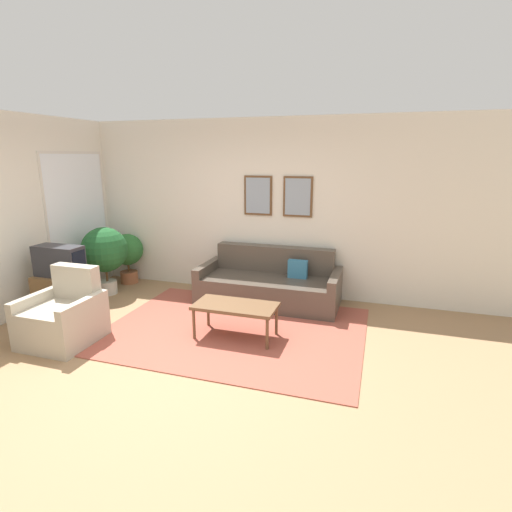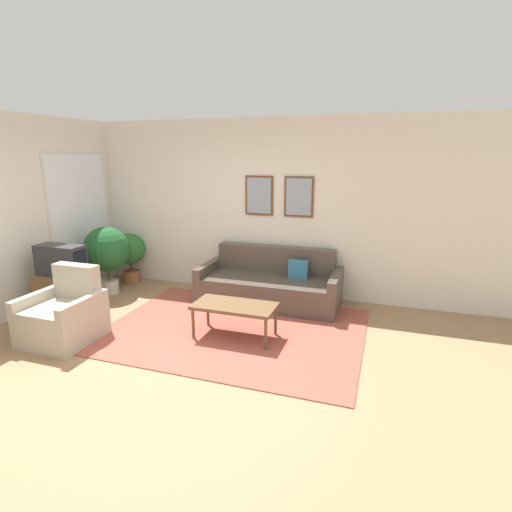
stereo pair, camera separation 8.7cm
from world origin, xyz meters
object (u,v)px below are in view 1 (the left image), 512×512
Objects in this scene: armchair at (64,318)px; potted_plant_tall at (105,251)px; tv at (59,261)px; coffee_table at (235,308)px; couch at (270,285)px.

potted_plant_tall is at bearing 93.54° from armchair.
tv is 0.61× the size of potted_plant_tall.
coffee_table is 1.50× the size of tv.
tv is at bearing -152.06° from couch.
tv is at bearing 115.25° from armchair.
potted_plant_tall is at bearing 160.80° from coffee_table.
coffee_table is at bearing 1.66° from tv.
coffee_table is at bearing -93.04° from couch.
potted_plant_tall is (-0.02, 0.94, -0.09)m from tv.
potted_plant_tall is (-2.50, 0.87, 0.31)m from coffee_table.
couch is at bearing 86.96° from coffee_table.
coffee_table is 2.66m from potted_plant_tall.
couch is 2.63m from potted_plant_tall.
tv is at bearing -88.72° from potted_plant_tall.
tv is (-2.54, -1.35, 0.50)m from couch.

